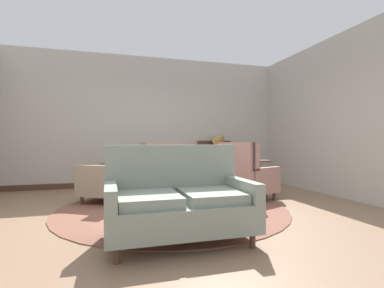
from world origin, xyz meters
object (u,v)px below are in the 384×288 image
at_px(coffee_table, 188,184).
at_px(armchair_near_sideboard, 114,177).
at_px(gramophone, 220,141).
at_px(armchair_foreground_right, 159,173).
at_px(porcelain_vase, 186,167).
at_px(settee, 178,202).
at_px(side_table, 259,175).
at_px(sideboard, 217,165).
at_px(armchair_near_window, 245,176).

bearing_deg(coffee_table, armchair_near_sideboard, 138.14).
bearing_deg(gramophone, armchair_foreground_right, -152.34).
height_order(porcelain_vase, settee, settee).
xyz_separation_m(armchair_foreground_right, side_table, (1.74, -0.81, -0.01)).
xyz_separation_m(coffee_table, sideboard, (1.39, 2.41, 0.08)).
height_order(coffee_table, armchair_foreground_right, armchair_foreground_right).
relative_size(coffee_table, porcelain_vase, 2.23).
height_order(settee, sideboard, sideboard).
relative_size(side_table, gramophone, 1.37).
bearing_deg(gramophone, armchair_near_window, -98.35).
distance_m(side_table, gramophone, 1.79).
height_order(coffee_table, sideboard, sideboard).
height_order(armchair_near_window, side_table, armchair_near_window).
distance_m(armchair_near_sideboard, gramophone, 2.92).
relative_size(armchair_foreground_right, sideboard, 1.03).
height_order(armchair_foreground_right, armchair_near_window, armchair_near_window).
distance_m(settee, armchair_foreground_right, 2.68).
relative_size(porcelain_vase, armchair_near_window, 0.34).
height_order(porcelain_vase, armchair_near_window, armchair_near_window).
bearing_deg(coffee_table, side_table, 23.21).
xyz_separation_m(settee, side_table, (1.99, 1.86, 0.01)).
bearing_deg(sideboard, armchair_near_sideboard, -148.97).
bearing_deg(armchair_near_sideboard, settee, 46.86).
bearing_deg(armchair_foreground_right, armchair_near_window, 126.77).
bearing_deg(armchair_near_sideboard, porcelain_vase, 79.02).
height_order(armchair_near_window, gramophone, gramophone).
bearing_deg(porcelain_vase, armchair_near_sideboard, 138.15).
relative_size(coffee_table, side_table, 1.17).
bearing_deg(side_table, coffee_table, -156.79).
xyz_separation_m(armchair_near_sideboard, armchair_foreground_right, (0.86, 0.53, 0.00)).
distance_m(settee, armchair_near_sideboard, 2.23).
xyz_separation_m(armchair_near_window, sideboard, (0.23, 1.97, 0.04)).
relative_size(porcelain_vase, side_table, 0.53).
height_order(coffee_table, settee, settee).
bearing_deg(armchair_near_window, porcelain_vase, 86.82).
bearing_deg(coffee_table, settee, -110.11).
bearing_deg(sideboard, settee, -116.89).
xyz_separation_m(coffee_table, armchair_near_sideboard, (-1.05, 0.94, 0.03)).
bearing_deg(gramophone, sideboard, 118.07).
bearing_deg(coffee_table, gramophone, 58.22).
xyz_separation_m(coffee_table, armchair_foreground_right, (-0.19, 1.47, 0.03)).
distance_m(coffee_table, gramophone, 2.81).
distance_m(armchair_foreground_right, armchair_near_window, 1.70).
bearing_deg(armchair_foreground_right, settee, 68.63).
bearing_deg(settee, sideboard, 62.85).
distance_m(armchair_foreground_right, sideboard, 1.84).
xyz_separation_m(porcelain_vase, settee, (-0.42, -1.22, -0.24)).
bearing_deg(side_table, armchair_near_window, -150.19).
xyz_separation_m(coffee_table, side_table, (1.55, 0.66, 0.02)).
bearing_deg(armchair_near_window, sideboard, -29.39).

